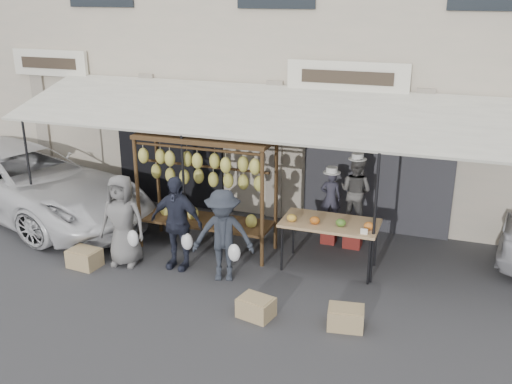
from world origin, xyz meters
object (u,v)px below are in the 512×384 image
at_px(vendor_left, 331,198).
at_px(crate_near_a, 256,307).
at_px(banana_rack, 205,171).
at_px(crate_near_b, 346,318).
at_px(customer_mid, 176,223).
at_px(crate_far, 85,258).
at_px(van, 19,163).
at_px(customer_left, 123,220).
at_px(produce_table, 330,224).
at_px(customer_right, 223,235).
at_px(vendor_right, 356,191).

xyz_separation_m(vendor_left, crate_near_a, (-0.44, -3.08, -0.79)).
height_order(banana_rack, crate_near_b, banana_rack).
bearing_deg(customer_mid, crate_near_b, -14.33).
bearing_deg(crate_far, customer_mid, 19.56).
distance_m(vendor_left, crate_near_b, 3.15).
height_order(crate_near_b, van, van).
height_order(customer_left, crate_far, customer_left).
distance_m(produce_table, customer_right, 1.90).
distance_m(banana_rack, crate_far, 2.68).
bearing_deg(crate_near_a, crate_near_b, 7.19).
relative_size(vendor_left, van, 0.21).
height_order(banana_rack, customer_left, banana_rack).
relative_size(vendor_right, crate_near_b, 2.54).
relative_size(produce_table, customer_right, 1.04).
bearing_deg(customer_mid, produce_table, 19.87).
xyz_separation_m(vendor_right, crate_far, (-4.41, -2.50, -0.98)).
relative_size(banana_rack, van, 0.51).
height_order(produce_table, crate_near_a, produce_table).
bearing_deg(customer_right, produce_table, 14.02).
xyz_separation_m(vendor_left, crate_far, (-3.93, -2.53, -0.78)).
bearing_deg(crate_far, van, 146.41).
bearing_deg(vendor_left, produce_table, 92.74).
bearing_deg(banana_rack, crate_far, -140.75).
distance_m(vendor_left, customer_left, 3.95).
bearing_deg(vendor_right, van, 22.49).
bearing_deg(crate_near_a, produce_table, 70.77).
bearing_deg(van, produce_table, -76.72).
relative_size(banana_rack, customer_mid, 1.52).
relative_size(customer_right, van, 0.32).
bearing_deg(vendor_left, vendor_right, 166.72).
height_order(vendor_left, crate_near_a, vendor_left).
bearing_deg(produce_table, vendor_left, 102.11).
bearing_deg(vendor_left, crate_near_b, 98.05).
height_order(banana_rack, crate_far, banana_rack).
bearing_deg(crate_near_b, banana_rack, 149.33).
xyz_separation_m(customer_right, crate_near_a, (0.94, -0.97, -0.66)).
distance_m(banana_rack, crate_near_b, 3.85).
distance_m(customer_mid, van, 4.96).
height_order(produce_table, customer_mid, customer_mid).
distance_m(customer_left, crate_far, 1.00).
bearing_deg(customer_mid, van, 164.24).
distance_m(produce_table, vendor_left, 1.16).
bearing_deg(van, crate_near_a, -93.09).
distance_m(vendor_left, customer_mid, 3.05).
height_order(vendor_left, vendor_right, vendor_right).
xyz_separation_m(customer_left, crate_far, (-0.63, -0.36, -0.68)).
relative_size(banana_rack, customer_left, 1.53).
bearing_deg(customer_right, vendor_right, 30.96).
xyz_separation_m(vendor_right, crate_near_a, (-0.92, -3.05, -0.99)).
bearing_deg(customer_mid, banana_rack, 80.94).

